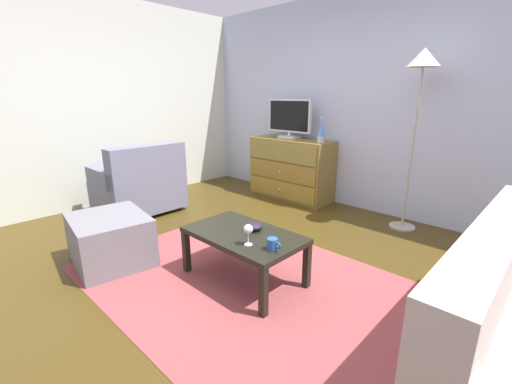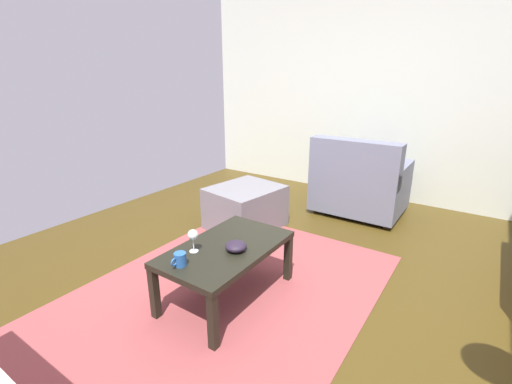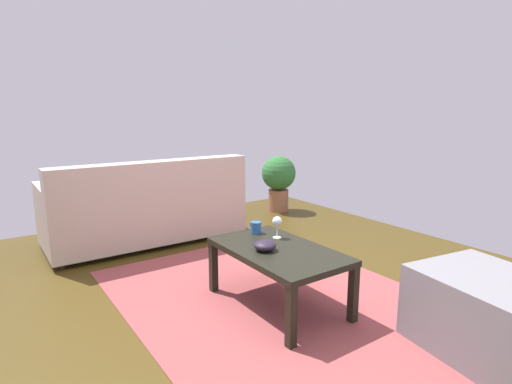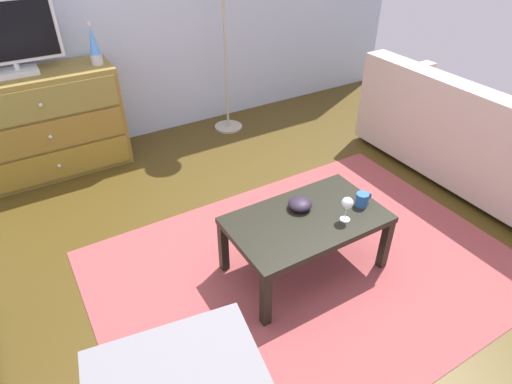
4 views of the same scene
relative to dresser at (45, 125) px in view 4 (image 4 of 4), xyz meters
name	(u,v)px [view 4 (image 4 of 4)]	position (x,y,z in m)	size (l,w,h in m)	color
ground_plane	(265,264)	(0.94, -1.89, -0.45)	(5.85, 4.89, 0.05)	#433311
area_rug	(308,269)	(1.14, -2.09, -0.42)	(2.60, 1.90, 0.01)	#904041
dresser	(45,125)	(0.00, 0.00, 0.00)	(1.21, 0.49, 0.85)	olive
tv	(7,36)	(-0.07, 0.02, 0.71)	(0.71, 0.18, 0.54)	silver
lava_lamp	(94,46)	(0.50, -0.04, 0.57)	(0.09, 0.09, 0.33)	#B7B7BC
coffee_table	(306,224)	(1.13, -2.06, -0.07)	(0.94, 0.56, 0.41)	black
wine_glass	(347,204)	(1.31, -2.19, 0.10)	(0.07, 0.07, 0.16)	silver
mug	(362,199)	(1.49, -2.13, 0.02)	(0.11, 0.08, 0.08)	#26569D
bowl_decorative	(300,204)	(1.15, -1.96, 0.01)	(0.15, 0.15, 0.07)	#241B2A
couch_large	(470,138)	(2.96, -1.82, -0.09)	(0.85, 1.87, 0.84)	#332319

